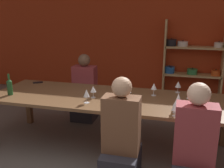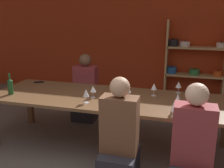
{
  "view_description": "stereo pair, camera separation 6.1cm",
  "coord_description": "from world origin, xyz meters",
  "views": [
    {
      "loc": [
        0.84,
        -1.74,
        1.82
      ],
      "look_at": [
        -0.02,
        1.51,
        0.87
      ],
      "focal_mm": 42.0,
      "sensor_mm": 36.0,
      "label": 1
    },
    {
      "loc": [
        0.9,
        -1.72,
        1.82
      ],
      "look_at": [
        -0.02,
        1.51,
        0.87
      ],
      "focal_mm": 42.0,
      "sensor_mm": 36.0,
      "label": 2
    }
  ],
  "objects": [
    {
      "name": "person_far_a",
      "position": [
        -0.7,
        2.28,
        0.41
      ],
      "size": [
        0.39,
        0.49,
        1.13
      ],
      "rotation": [
        0.0,
        0.0,
        3.14
      ],
      "color": "#2D2D38",
      "rests_on": "ground_plane"
    },
    {
      "name": "wine_glass_white_a",
      "position": [
        0.84,
        1.85,
        0.84
      ],
      "size": [
        0.08,
        0.08,
        0.16
      ],
      "color": "white",
      "rests_on": "dining_table"
    },
    {
      "name": "person_near_b",
      "position": [
        1.02,
        0.59,
        0.45
      ],
      "size": [
        0.38,
        0.47,
        1.21
      ],
      "color": "#2D2D38",
      "rests_on": "ground_plane"
    },
    {
      "name": "wine_glass_white_b",
      "position": [
        -0.24,
        1.12,
        0.85
      ],
      "size": [
        0.08,
        0.08,
        0.17
      ],
      "color": "white",
      "rests_on": "dining_table"
    },
    {
      "name": "cell_phone",
      "position": [
        -1.31,
        1.81,
        0.73
      ],
      "size": [
        0.16,
        0.14,
        0.01
      ],
      "color": "black",
      "rests_on": "dining_table"
    },
    {
      "name": "wine_glass_red_c",
      "position": [
        0.99,
        1.4,
        0.84
      ],
      "size": [
        0.08,
        0.08,
        0.17
      ],
      "color": "white",
      "rests_on": "dining_table"
    },
    {
      "name": "wine_glass_empty_b",
      "position": [
        0.83,
        1.06,
        0.84
      ],
      "size": [
        0.08,
        0.08,
        0.16
      ],
      "color": "white",
      "rests_on": "dining_table"
    },
    {
      "name": "wall_back_red",
      "position": [
        0.0,
        3.83,
        1.35
      ],
      "size": [
        8.8,
        0.06,
        2.7
      ],
      "color": "#B23819",
      "rests_on": "ground_plane"
    },
    {
      "name": "wine_glass_empty_a",
      "position": [
        0.82,
        0.97,
        0.82
      ],
      "size": [
        0.08,
        0.08,
        0.14
      ],
      "color": "white",
      "rests_on": "dining_table"
    },
    {
      "name": "wine_glass_empty_c",
      "position": [
        0.23,
        1.38,
        0.86
      ],
      "size": [
        0.08,
        0.08,
        0.19
      ],
      "color": "white",
      "rests_on": "dining_table"
    },
    {
      "name": "wine_glass_red_e",
      "position": [
        0.13,
        1.15,
        0.85
      ],
      "size": [
        0.07,
        0.07,
        0.18
      ],
      "color": "white",
      "rests_on": "dining_table"
    },
    {
      "name": "wine_glass_red_b",
      "position": [
        -0.23,
        1.34,
        0.83
      ],
      "size": [
        0.08,
        0.08,
        0.16
      ],
      "color": "white",
      "rests_on": "dining_table"
    },
    {
      "name": "wine_glass_red_d",
      "position": [
        1.21,
        0.97,
        0.83
      ],
      "size": [
        0.07,
        0.07,
        0.16
      ],
      "color": "white",
      "rests_on": "dining_table"
    },
    {
      "name": "shelf_unit",
      "position": [
        1.06,
        3.63,
        0.63
      ],
      "size": [
        1.15,
        0.3,
        1.66
      ],
      "color": "tan",
      "rests_on": "ground_plane"
    },
    {
      "name": "wine_glass_empty_d",
      "position": [
        0.85,
        1.2,
        0.85
      ],
      "size": [
        0.07,
        0.07,
        0.19
      ],
      "color": "white",
      "rests_on": "dining_table"
    },
    {
      "name": "person_near_a",
      "position": [
        0.32,
        0.58,
        0.45
      ],
      "size": [
        0.36,
        0.45,
        1.22
      ],
      "color": "#2D2D38",
      "rests_on": "ground_plane"
    },
    {
      "name": "wine_glass_red_a",
      "position": [
        0.53,
        1.63,
        0.84
      ],
      "size": [
        0.08,
        0.08,
        0.17
      ],
      "color": "white",
      "rests_on": "dining_table"
    },
    {
      "name": "dining_table",
      "position": [
        -0.02,
        1.41,
        0.66
      ],
      "size": [
        3.18,
        1.04,
        0.72
      ],
      "color": "brown",
      "rests_on": "ground_plane"
    },
    {
      "name": "wine_bottle_green",
      "position": [
        -1.35,
        1.16,
        0.84
      ],
      "size": [
        0.07,
        0.07,
        0.29
      ],
      "color": "#1E4C23",
      "rests_on": "dining_table"
    }
  ]
}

